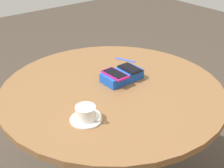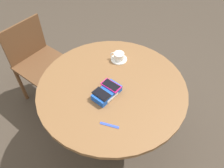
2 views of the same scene
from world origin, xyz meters
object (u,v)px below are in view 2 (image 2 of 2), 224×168
object	(u,v)px
round_table	(112,96)
phone_magenta	(111,85)
phone_box	(107,93)
coffee_cup	(119,56)
saucer	(119,59)
lanyard_strap	(109,125)
chair_near_window	(39,62)
phone_black	(101,94)

from	to	relation	value
round_table	phone_magenta	distance (m)	0.17
phone_box	coffee_cup	size ratio (longest dim) A/B	1.88
round_table	phone_box	distance (m)	0.17
round_table	coffee_cup	bearing A→B (deg)	30.79
saucer	lanyard_strap	xyz separation A→B (m)	(-0.52, -0.36, -0.00)
phone_box	phone_magenta	bearing A→B (deg)	6.96
phone_magenta	saucer	size ratio (longest dim) A/B	1.04
round_table	phone_box	xyz separation A→B (m)	(-0.09, -0.03, 0.14)
round_table	saucer	bearing A→B (deg)	30.27
chair_near_window	lanyard_strap	bearing A→B (deg)	-100.29
round_table	phone_black	world-z (taller)	phone_black
round_table	phone_box	size ratio (longest dim) A/B	5.27
coffee_cup	phone_black	bearing A→B (deg)	-155.58
coffee_cup	chair_near_window	xyz separation A→B (m)	(-0.32, 0.76, -0.30)
phone_black	saucer	bearing A→B (deg)	24.06
phone_magenta	chair_near_window	bearing A→B (deg)	91.33
phone_box	lanyard_strap	xyz separation A→B (m)	(-0.17, -0.18, -0.02)
round_table	phone_magenta	world-z (taller)	phone_magenta
round_table	chair_near_window	size ratio (longest dim) A/B	1.29
saucer	chair_near_window	bearing A→B (deg)	112.58
phone_black	lanyard_strap	world-z (taller)	phone_black
round_table	phone_black	bearing A→B (deg)	-169.03
phone_black	phone_magenta	world-z (taller)	phone_magenta
phone_box	coffee_cup	world-z (taller)	coffee_cup
phone_magenta	phone_box	bearing A→B (deg)	-173.04
coffee_cup	saucer	bearing A→B (deg)	-63.48
coffee_cup	lanyard_strap	bearing A→B (deg)	-145.13
phone_box	phone_black	distance (m)	0.06
lanyard_strap	chair_near_window	distance (m)	1.17
phone_black	coffee_cup	world-z (taller)	coffee_cup
phone_box	lanyard_strap	size ratio (longest dim) A/B	1.69
round_table	phone_black	distance (m)	0.22
phone_box	phone_black	bearing A→B (deg)	175.73
phone_magenta	lanyard_strap	distance (m)	0.30
lanyard_strap	saucer	bearing A→B (deg)	34.62
phone_magenta	saucer	distance (m)	0.35
chair_near_window	phone_box	bearing A→B (deg)	-91.80
phone_box	chair_near_window	size ratio (longest dim) A/B	0.25
phone_black	chair_near_window	size ratio (longest dim) A/B	0.14
phone_magenta	coffee_cup	size ratio (longest dim) A/B	1.26
round_table	phone_box	bearing A→B (deg)	-160.97
phone_magenta	round_table	bearing A→B (deg)	32.87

